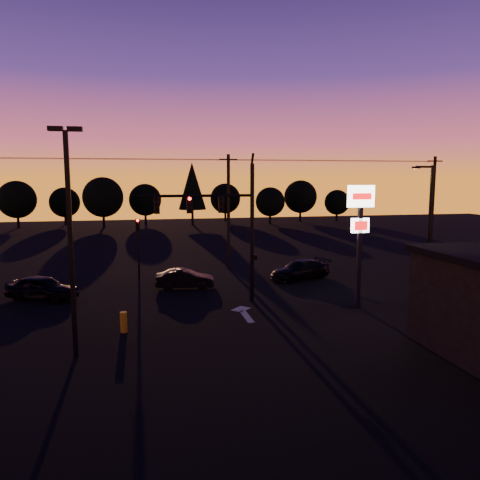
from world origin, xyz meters
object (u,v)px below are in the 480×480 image
object	(u,v)px
traffic_signal_mast	(225,218)
parking_lot_light	(70,228)
car_left	(42,288)
suv_parked	(479,308)
secondary_signal	(138,239)
bollard	(124,322)
streetlight	(428,220)
car_mid	(185,279)
car_right	(300,270)
pylon_sign	(360,220)

from	to	relation	value
traffic_signal_mast	parking_lot_light	xyz separation A→B (m)	(-7.40, -6.99, 0.33)
car_left	suv_parked	bearing A→B (deg)	-87.19
secondary_signal	bollard	size ratio (longest dim) A/B	4.47
streetlight	suv_parked	bearing A→B (deg)	-105.14
parking_lot_light	car_left	bearing A→B (deg)	107.59
car_mid	suv_parked	world-z (taller)	suv_parked
secondary_signal	bollard	world-z (taller)	secondary_signal
parking_lot_light	traffic_signal_mast	bearing A→B (deg)	43.37
car_left	car_right	distance (m)	17.02
parking_lot_light	pylon_sign	distance (m)	15.19
streetlight	car_right	world-z (taller)	streetlight
streetlight	car_left	distance (m)	24.84
suv_parked	car_right	bearing A→B (deg)	102.62
car_mid	suv_parked	bearing A→B (deg)	-118.35
pylon_sign	parking_lot_light	bearing A→B (deg)	-162.77
parking_lot_light	car_left	distance (m)	11.28
parking_lot_light	car_right	size ratio (longest dim) A/B	1.97
secondary_signal	car_left	xyz separation A→B (m)	(-5.62, -4.64, -2.14)
parking_lot_light	car_mid	size ratio (longest dim) A/B	2.41
car_mid	bollard	bearing A→B (deg)	163.85
car_right	streetlight	bearing A→B (deg)	44.62
suv_parked	parking_lot_light	bearing A→B (deg)	168.64
parking_lot_light	car_mid	distance (m)	13.10
bollard	car_left	bearing A→B (deg)	124.82
secondary_signal	suv_parked	xyz separation A→B (m)	(16.83, -13.68, -2.20)
parking_lot_light	car_mid	bearing A→B (deg)	63.61
traffic_signal_mast	bollard	xyz separation A→B (m)	(-5.61, -4.22, -4.45)
parking_lot_light	car_right	world-z (taller)	parking_lot_light
bollard	car_mid	world-z (taller)	car_mid
pylon_sign	streetlight	distance (m)	8.00
traffic_signal_mast	car_left	size ratio (longest dim) A/B	2.01
car_right	car_mid	bearing A→B (deg)	-103.21
pylon_sign	car_left	world-z (taller)	pylon_sign
traffic_signal_mast	suv_parked	size ratio (longest dim) A/B	1.81
bollard	car_right	distance (m)	15.13
secondary_signal	car_mid	world-z (taller)	secondary_signal
bollard	pylon_sign	bearing A→B (deg)	7.72
traffic_signal_mast	car_right	xyz separation A→B (m)	(6.36, 5.05, -4.26)
streetlight	bollard	world-z (taller)	streetlight
secondary_signal	streetlight	distance (m)	19.89
traffic_signal_mast	parking_lot_light	bearing A→B (deg)	-136.63
car_mid	secondary_signal	bearing A→B (deg)	47.87
streetlight	car_left	size ratio (longest dim) A/B	1.88
parking_lot_light	car_left	world-z (taller)	parking_lot_light
car_mid	streetlight	bearing A→B (deg)	-90.95
car_right	suv_parked	bearing A→B (deg)	5.85
secondary_signal	parking_lot_light	distance (m)	14.90
traffic_signal_mast	car_mid	world-z (taller)	traffic_signal_mast
parking_lot_light	bollard	distance (m)	5.81
parking_lot_light	streetlight	distance (m)	23.05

